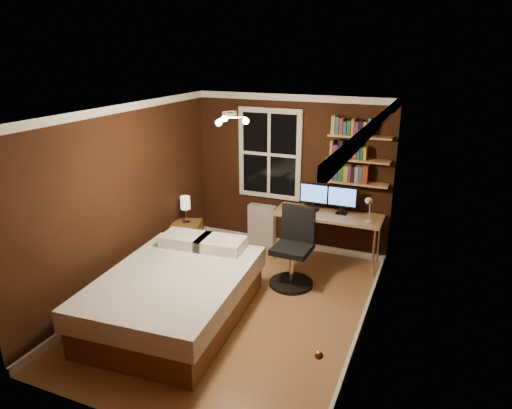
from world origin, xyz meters
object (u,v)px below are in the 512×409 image
at_px(desk, 328,218).
at_px(monitor_right, 342,200).
at_px(bedside_lamp, 186,210).
at_px(desk_lamp, 369,209).
at_px(nightstand, 187,238).
at_px(bed, 176,294).
at_px(monitor_left, 314,197).
at_px(office_chair, 293,255).
at_px(radiator, 262,225).

height_order(desk, monitor_right, monitor_right).
xyz_separation_m(bedside_lamp, desk_lamp, (2.74, 0.45, 0.23)).
bearing_deg(nightstand, bedside_lamp, 0.00).
xyz_separation_m(bed, desk, (1.29, 2.28, 0.39)).
bearing_deg(desk_lamp, desk, 163.63).
height_order(bedside_lamp, desk_lamp, desk_lamp).
distance_m(desk, desk_lamp, 0.71).
bearing_deg(monitor_left, desk, -18.10).
xyz_separation_m(monitor_right, office_chair, (-0.43, -0.99, -0.55)).
bearing_deg(monitor_right, radiator, 174.74).
xyz_separation_m(nightstand, radiator, (0.95, 0.84, 0.07)).
distance_m(desk_lamp, office_chair, 1.26).
bearing_deg(bed, office_chair, 48.75).
height_order(bed, bedside_lamp, bedside_lamp).
height_order(radiator, office_chair, office_chair).
bearing_deg(office_chair, nightstand, 174.23).
xyz_separation_m(radiator, monitor_left, (0.91, -0.12, 0.65)).
xyz_separation_m(bedside_lamp, monitor_left, (1.86, 0.72, 0.23)).
xyz_separation_m(bed, desk_lamp, (1.91, 2.10, 0.67)).
bearing_deg(monitor_left, office_chair, -89.70).
relative_size(bedside_lamp, radiator, 0.63).
bearing_deg(monitor_left, desk_lamp, -16.86).
distance_m(nightstand, monitor_right, 2.51).
bearing_deg(radiator, monitor_left, -7.75).
distance_m(bed, office_chair, 1.73).
bearing_deg(monitor_right, monitor_left, 180.00).
bearing_deg(nightstand, office_chair, -24.39).
xyz_separation_m(bed, monitor_left, (1.04, 2.36, 0.67)).
bearing_deg(monitor_left, bed, -113.70).
bearing_deg(monitor_right, desk_lamp, -31.00).
distance_m(monitor_right, desk_lamp, 0.52).
bearing_deg(office_chair, desk, 77.23).
height_order(bedside_lamp, radiator, bedside_lamp).
bearing_deg(bed, bedside_lamp, 112.53).
xyz_separation_m(bed, radiator, (0.13, 2.49, 0.02)).
bearing_deg(bedside_lamp, bed, -63.33).
height_order(bedside_lamp, monitor_right, monitor_right).
relative_size(radiator, desk, 0.42).
bearing_deg(desk_lamp, monitor_right, 149.00).
bearing_deg(radiator, office_chair, -50.47).
height_order(radiator, monitor_left, monitor_left).
height_order(monitor_left, desk_lamp, desk_lamp).
height_order(desk, office_chair, office_chair).
xyz_separation_m(radiator, office_chair, (0.92, -1.11, 0.09)).
relative_size(bedside_lamp, monitor_right, 0.95).
xyz_separation_m(bedside_lamp, radiator, (0.95, 0.84, -0.42)).
xyz_separation_m(bed, nightstand, (-0.83, 1.65, -0.05)).
distance_m(nightstand, radiator, 1.27).
bearing_deg(desk, office_chair, -105.14).
height_order(bed, radiator, bed).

